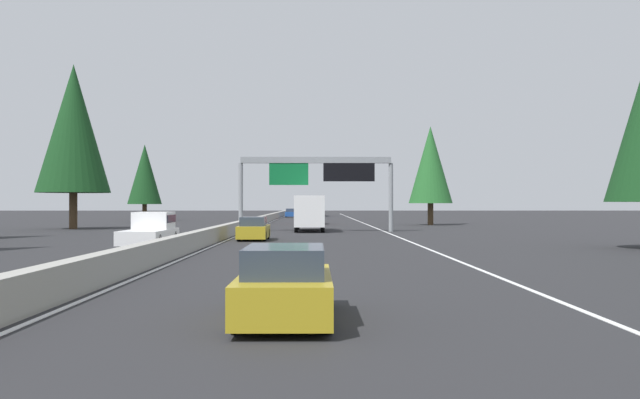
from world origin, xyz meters
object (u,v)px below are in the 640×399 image
(minivan_distant_a, at_px, (312,216))
(sign_gantry_overhead, at_px, (318,172))
(sedan_distant_b, at_px, (285,286))
(pickup_mid_center, at_px, (313,213))
(conifer_left_mid, at_px, (73,129))
(box_truck_mid_right, at_px, (310,212))
(sedan_near_right, at_px, (291,213))
(bus_far_center, at_px, (313,207))
(conifer_left_far, at_px, (145,174))
(conifer_right_mid, at_px, (430,165))
(oncoming_near, at_px, (151,230))
(sedan_near_center, at_px, (254,229))

(minivan_distant_a, bearing_deg, sign_gantry_overhead, -178.53)
(sedan_distant_b, distance_m, minivan_distant_a, 62.98)
(pickup_mid_center, bearing_deg, conifer_left_mid, 151.45)
(box_truck_mid_right, height_order, conifer_left_mid, conifer_left_mid)
(sedan_near_right, height_order, conifer_left_mid, conifer_left_mid)
(sedan_distant_b, xyz_separation_m, conifer_left_mid, (48.27, 21.44, 8.46))
(bus_far_center, distance_m, conifer_left_far, 41.63)
(conifer_right_mid, bearing_deg, oncoming_near, 150.49)
(sedan_distant_b, distance_m, sedan_near_right, 101.18)
(box_truck_mid_right, height_order, oncoming_near, box_truck_mid_right)
(pickup_mid_center, xyz_separation_m, box_truck_mid_right, (-45.12, 0.14, 0.70))
(sedan_near_center, bearing_deg, bus_far_center, -2.51)
(sedan_near_right, xyz_separation_m, oncoming_near, (-79.02, 4.50, 0.23))
(sedan_near_right, bearing_deg, pickup_mid_center, -163.56)
(bus_far_center, relative_size, box_truck_mid_right, 1.35)
(sedan_near_center, height_order, bus_far_center, bus_far_center)
(oncoming_near, bearing_deg, sign_gantry_overhead, 155.91)
(minivan_distant_a, xyz_separation_m, sedan_near_right, (38.14, 3.82, -0.27))
(box_truck_mid_right, relative_size, conifer_right_mid, 0.80)
(sedan_near_center, relative_size, oncoming_near, 0.79)
(box_truck_mid_right, relative_size, conifer_left_mid, 0.57)
(sedan_distant_b, height_order, pickup_mid_center, pickup_mid_center)
(sedan_near_center, distance_m, sedan_near_right, 71.81)
(bus_far_center, distance_m, conifer_right_mid, 53.60)
(sedan_near_right, bearing_deg, sign_gantry_overhead, -175.78)
(oncoming_near, xyz_separation_m, conifer_left_far, (54.26, 14.01, 5.28))
(bus_far_center, xyz_separation_m, oncoming_near, (-89.10, 8.33, -0.80))
(bus_far_center, bearing_deg, sedan_distant_b, 179.84)
(sedan_distant_b, relative_size, bus_far_center, 0.38)
(conifer_right_mid, relative_size, conifer_left_mid, 0.71)
(sedan_distant_b, distance_m, oncoming_near, 23.51)
(sign_gantry_overhead, distance_m, oncoming_near, 22.08)
(sedan_near_center, distance_m, pickup_mid_center, 59.01)
(bus_far_center, distance_m, oncoming_near, 89.50)
(conifer_right_mid, bearing_deg, bus_far_center, 13.83)
(sedan_distant_b, relative_size, box_truck_mid_right, 0.52)
(sign_gantry_overhead, xyz_separation_m, conifer_left_far, (34.44, 22.87, 1.32))
(sedan_near_right, bearing_deg, conifer_left_mid, 161.27)
(conifer_left_mid, xyz_separation_m, conifer_left_far, (28.09, 0.59, -2.96))
(minivan_distant_a, xyz_separation_m, box_truck_mid_right, (-19.89, 0.15, 0.66))
(sign_gantry_overhead, distance_m, conifer_right_mid, 21.35)
(conifer_left_mid, bearing_deg, oncoming_near, -152.85)
(oncoming_near, bearing_deg, pickup_mid_center, 172.84)
(sedan_near_center, relative_size, box_truck_mid_right, 0.52)
(conifer_right_mid, height_order, conifer_left_far, conifer_right_mid)
(conifer_left_mid, bearing_deg, conifer_right_mid, -72.19)
(pickup_mid_center, relative_size, conifer_left_far, 0.55)
(pickup_mid_center, height_order, conifer_right_mid, conifer_right_mid)
(sedan_distant_b, relative_size, conifer_left_far, 0.43)
(sedan_distant_b, bearing_deg, bus_far_center, -0.16)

